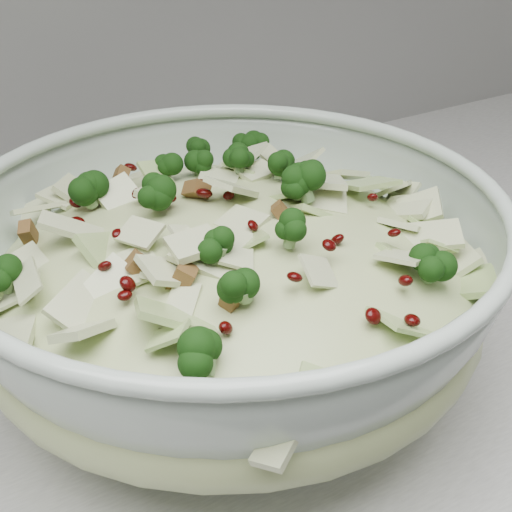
% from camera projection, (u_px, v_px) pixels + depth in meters
% --- Properties ---
extents(counter, '(3.60, 0.60, 0.90)m').
position_uv_depth(counter, '(462.00, 475.00, 1.04)').
color(counter, beige).
rests_on(counter, floor).
extents(mixing_bowl, '(0.39, 0.39, 0.15)m').
position_uv_depth(mixing_bowl, '(231.00, 289.00, 0.51)').
color(mixing_bowl, '#A9BAAD').
rests_on(mixing_bowl, counter).
extents(salad, '(0.45, 0.45, 0.15)m').
position_uv_depth(salad, '(230.00, 259.00, 0.50)').
color(salad, '#C4D390').
rests_on(salad, mixing_bowl).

